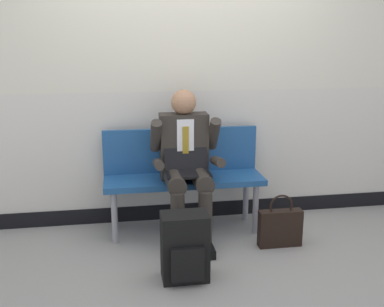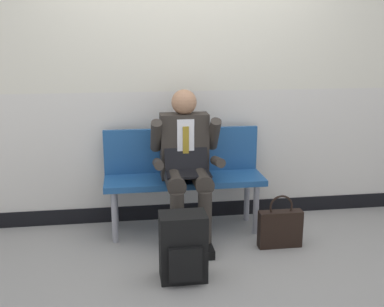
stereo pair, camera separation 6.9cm
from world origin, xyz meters
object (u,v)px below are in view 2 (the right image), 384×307
person_seated (186,162)px  handbag (280,228)px  backpack (183,248)px  bench_with_person (183,170)px

person_seated → handbag: bearing=-22.7°
backpack → handbag: bearing=25.2°
person_seated → handbag: size_ratio=2.82×
bench_with_person → backpack: bench_with_person is taller
person_seated → handbag: person_seated is taller
person_seated → backpack: 0.82m
backpack → handbag: (0.84, 0.39, -0.08)m
backpack → handbag: backpack is taller
handbag → bench_with_person: bearing=145.4°
bench_with_person → handbag: (0.72, -0.50, -0.37)m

